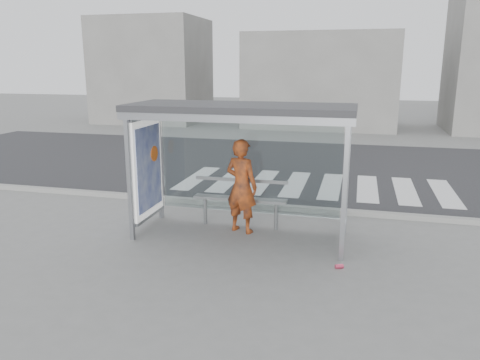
% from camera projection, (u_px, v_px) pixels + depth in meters
% --- Properties ---
extents(ground, '(80.00, 80.00, 0.00)m').
position_uv_depth(ground, '(240.00, 236.00, 9.35)').
color(ground, slate).
rests_on(ground, ground).
extents(road, '(30.00, 10.00, 0.01)m').
position_uv_depth(road, '(291.00, 165.00, 15.93)').
color(road, '#252527').
rests_on(road, ground).
extents(curb, '(30.00, 0.18, 0.12)m').
position_uv_depth(curb, '(260.00, 206.00, 11.17)').
color(curb, gray).
rests_on(curb, ground).
extents(crosswalk, '(7.55, 3.00, 0.00)m').
position_uv_depth(crosswalk, '(313.00, 185.00, 13.34)').
color(crosswalk, silver).
rests_on(crosswalk, ground).
extents(bus_shelter, '(4.25, 1.65, 2.62)m').
position_uv_depth(bus_shelter, '(223.00, 137.00, 9.02)').
color(bus_shelter, gray).
rests_on(bus_shelter, ground).
extents(building_left, '(6.00, 5.00, 6.00)m').
position_uv_depth(building_left, '(153.00, 71.00, 27.97)').
color(building_left, slate).
rests_on(building_left, ground).
extents(building_center, '(8.00, 5.00, 5.00)m').
position_uv_depth(building_center, '(321.00, 81.00, 25.69)').
color(building_center, slate).
rests_on(building_center, ground).
extents(person, '(0.81, 0.66, 1.92)m').
position_uv_depth(person, '(241.00, 186.00, 9.41)').
color(person, '#C64E12').
rests_on(person, ground).
extents(bench, '(1.98, 0.24, 1.02)m').
position_uv_depth(bench, '(240.00, 199.00, 9.79)').
color(bench, slate).
rests_on(bench, ground).
extents(soda_can, '(0.16, 0.12, 0.08)m').
position_uv_depth(soda_can, '(339.00, 266.00, 7.86)').
color(soda_can, '#E94467').
rests_on(soda_can, ground).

